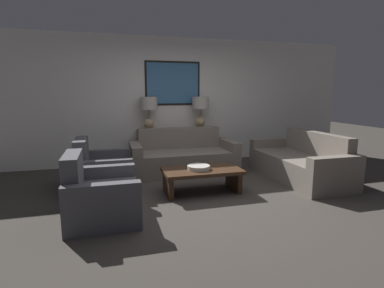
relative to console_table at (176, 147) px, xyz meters
name	(u,v)px	position (x,y,z in m)	size (l,w,h in m)	color
ground_plane	(209,199)	(0.00, -2.23, -0.38)	(20.00, 20.00, 0.00)	#3D3833
back_wall	(172,101)	(0.00, 0.27, 0.95)	(8.14, 0.12, 2.65)	silver
console_table	(176,147)	(0.00, 0.00, 0.00)	(1.58, 0.38, 0.75)	brown
table_lamp_left	(149,108)	(-0.55, 0.00, 0.82)	(0.35, 0.35, 0.67)	tan
table_lamp_right	(200,108)	(0.55, 0.00, 0.82)	(0.35, 0.35, 0.67)	tan
couch_by_back_wall	(183,158)	(0.00, -0.68, -0.10)	(1.98, 0.90, 0.82)	slate
couch_by_side	(300,163)	(1.88, -1.68, -0.10)	(0.90, 1.98, 0.82)	slate
coffee_table	(202,175)	(-0.02, -1.93, -0.10)	(1.18, 0.63, 0.37)	#3D2616
decorative_bowl	(199,167)	(-0.07, -1.94, 0.02)	(0.34, 0.34, 0.06)	beige
armchair_near_back_wall	(102,172)	(-1.49, -1.34, -0.10)	(0.83, 0.97, 0.81)	#4C4C51
armchair_near_camera	(100,196)	(-1.49, -2.51, -0.10)	(0.83, 0.97, 0.81)	#4C4C51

